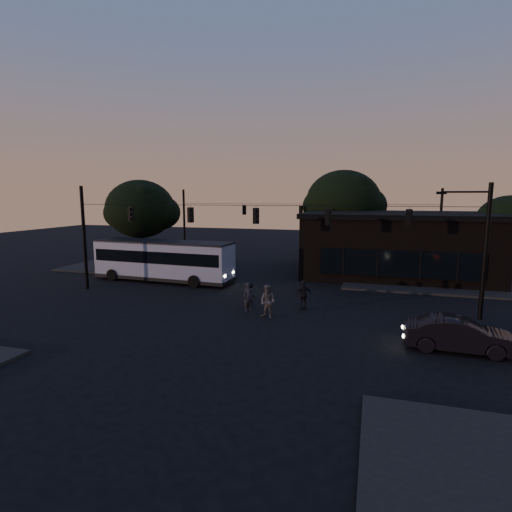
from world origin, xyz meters
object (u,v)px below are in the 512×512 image
(pedestrian_d, at_px, (249,295))
(bus, at_px, (163,259))
(pedestrian_a, at_px, (249,297))
(pedestrian_c, at_px, (303,295))
(building, at_px, (396,244))
(car, at_px, (459,335))
(pedestrian_b, at_px, (268,302))

(pedestrian_d, bearing_deg, bus, -7.74)
(pedestrian_a, bearing_deg, pedestrian_d, 70.05)
(bus, relative_size, pedestrian_d, 7.56)
(bus, height_order, pedestrian_d, bus)
(bus, height_order, pedestrian_c, bus)
(bus, distance_m, pedestrian_c, 13.20)
(pedestrian_a, height_order, pedestrian_d, pedestrian_a)
(pedestrian_a, xyz_separation_m, pedestrian_d, (-0.22, 0.86, -0.08))
(building, height_order, pedestrian_d, building)
(building, xyz_separation_m, car, (1.92, -17.43, -1.96))
(pedestrian_a, xyz_separation_m, pedestrian_c, (3.07, 1.19, 0.06))
(pedestrian_b, bearing_deg, pedestrian_c, 76.36)
(pedestrian_c, bearing_deg, pedestrian_b, 21.51)
(building, relative_size, car, 3.38)
(bus, bearing_deg, pedestrian_a, -30.99)
(building, distance_m, bus, 19.64)
(pedestrian_a, relative_size, pedestrian_d, 1.10)
(building, distance_m, car, 17.64)
(bus, distance_m, pedestrian_b, 12.82)
(building, bearing_deg, bus, -156.24)
(building, relative_size, bus, 1.32)
(bus, height_order, pedestrian_b, bus)
(pedestrian_c, relative_size, pedestrian_d, 1.18)
(bus, relative_size, pedestrian_c, 6.43)
(building, xyz_separation_m, pedestrian_b, (-7.39, -15.12, -1.76))
(car, relative_size, pedestrian_d, 2.95)
(car, bearing_deg, pedestrian_d, 70.88)
(building, relative_size, pedestrian_c, 8.48)
(pedestrian_b, bearing_deg, building, 86.35)
(bus, relative_size, pedestrian_a, 6.86)
(pedestrian_d, bearing_deg, car, -177.81)
(building, height_order, pedestrian_b, building)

